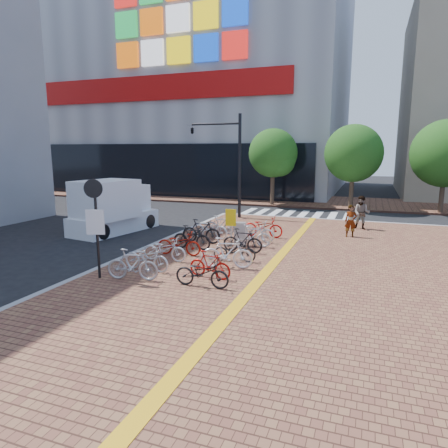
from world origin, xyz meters
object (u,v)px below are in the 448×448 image
at_px(bike_11, 235,250).
at_px(pedestrian_a, 351,221).
at_px(utility_box, 240,234).
at_px(yellow_sign, 231,221).
at_px(bike_15, 263,227).
at_px(notice_sign, 95,217).
at_px(bike_2, 164,249).
at_px(bike_10, 227,253).
at_px(bike_14, 254,231).
at_px(bike_4, 192,237).
at_px(bike_1, 147,257).
at_px(traffic_light_pole, 217,147).
at_px(bike_12, 243,241).
at_px(bike_0, 132,265).
at_px(box_truck, 113,207).
at_px(bike_7, 220,225).
at_px(bike_5, 201,231).
at_px(bike_9, 210,265).
at_px(bike_6, 210,228).
at_px(bike_13, 252,236).
at_px(bike_8, 202,273).
at_px(bike_3, 179,243).
at_px(pedestrian_b, 362,213).

distance_m(bike_11, pedestrian_a, 7.45).
relative_size(utility_box, yellow_sign, 0.62).
relative_size(bike_15, notice_sign, 0.59).
xyz_separation_m(bike_2, bike_10, (2.63, -0.10, 0.10)).
xyz_separation_m(bike_14, utility_box, (-0.39, -0.98, 0.02)).
bearing_deg(bike_4, bike_1, 177.34).
distance_m(bike_4, traffic_light_pole, 9.81).
relative_size(bike_1, bike_12, 1.08).
bearing_deg(bike_0, box_truck, 28.60).
bearing_deg(bike_15, bike_7, 91.97).
xyz_separation_m(bike_5, bike_14, (2.25, 1.10, -0.05)).
height_order(yellow_sign, traffic_light_pole, traffic_light_pole).
distance_m(bike_5, bike_10, 4.21).
bearing_deg(bike_2, pedestrian_a, -46.42).
xyz_separation_m(bike_9, bike_15, (0.04, 6.97, 0.05)).
distance_m(bike_7, yellow_sign, 3.07).
bearing_deg(bike_2, bike_5, -6.05).
xyz_separation_m(bike_6, bike_13, (2.48, -1.01, -0.01)).
relative_size(bike_5, notice_sign, 0.56).
distance_m(bike_2, box_truck, 7.45).
bearing_deg(bike_10, bike_0, 121.44).
distance_m(bike_11, bike_14, 3.52).
xyz_separation_m(bike_2, bike_15, (2.52, 5.60, 0.05)).
distance_m(bike_13, yellow_sign, 1.18).
height_order(bike_2, bike_11, bike_2).
height_order(bike_8, utility_box, utility_box).
bearing_deg(bike_2, bike_6, -5.22).
height_order(bike_3, bike_14, bike_14).
xyz_separation_m(bike_3, bike_7, (0.10, 4.60, -0.02)).
xyz_separation_m(bike_14, yellow_sign, (-0.67, -1.40, 0.68)).
bearing_deg(pedestrian_a, bike_10, -125.25).
height_order(bike_7, traffic_light_pole, traffic_light_pole).
bearing_deg(bike_9, bike_2, 68.11).
relative_size(utility_box, traffic_light_pole, 0.17).
bearing_deg(bike_15, bike_11, -177.29).
distance_m(bike_1, bike_6, 5.77).
bearing_deg(bike_3, bike_15, -32.87).
bearing_deg(box_truck, pedestrian_b, 20.04).
relative_size(bike_11, bike_14, 0.84).
relative_size(bike_2, bike_7, 1.14).
xyz_separation_m(bike_5, pedestrian_b, (6.93, 6.08, 0.35)).
bearing_deg(bike_11, bike_1, 122.68).
distance_m(bike_9, bike_10, 1.29).
distance_m(bike_15, utility_box, 2.24).
xyz_separation_m(bike_12, traffic_light_pole, (-4.40, 8.46, 3.98)).
distance_m(bike_6, bike_11, 4.30).
distance_m(bike_12, bike_14, 2.09).
bearing_deg(bike_11, bike_10, 173.32).
xyz_separation_m(bike_4, yellow_sign, (1.49, 0.94, 0.66)).
bearing_deg(bike_0, bike_6, -10.60).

